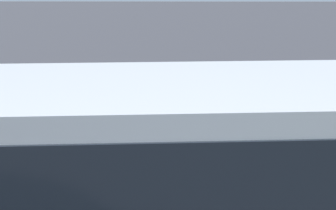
{
  "coord_description": "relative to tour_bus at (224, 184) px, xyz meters",
  "views": [
    {
      "loc": [
        -0.84,
        10.8,
        4.9
      ],
      "look_at": [
        -0.78,
        -0.18,
        1.1
      ],
      "focal_mm": 45.97,
      "sensor_mm": 36.0,
      "label": 1
    }
  ],
  "objects": [
    {
      "name": "stunt_motorcycle",
      "position": [
        2.88,
        -8.05,
        -0.66
      ],
      "size": [
        2.05,
        0.62,
        1.64
      ],
      "color": "black",
      "rests_on": "ground_plane"
    },
    {
      "name": "spectator_far_left",
      "position": [
        -2.5,
        -2.88,
        -0.62
      ],
      "size": [
        0.58,
        0.36,
        1.72
      ],
      "color": "black",
      "rests_on": "ground_plane"
    },
    {
      "name": "spectator_left",
      "position": [
        -1.1,
        -3.12,
        -0.58
      ],
      "size": [
        0.57,
        0.32,
        1.77
      ],
      "color": "black",
      "rests_on": "ground_plane"
    },
    {
      "name": "spectator_centre",
      "position": [
        0.1,
        -2.83,
        -0.58
      ],
      "size": [
        0.58,
        0.37,
        1.79
      ],
      "color": "black",
      "rests_on": "ground_plane"
    },
    {
      "name": "spectator_right",
      "position": [
        1.27,
        -3.19,
        -0.64
      ],
      "size": [
        0.57,
        0.39,
        1.7
      ],
      "color": "black",
      "rests_on": "ground_plane"
    },
    {
      "name": "tour_bus",
      "position": [
        0.0,
        0.0,
        0.0
      ],
      "size": [
        11.12,
        3.1,
        3.25
      ],
      "color": "#B7BABF",
      "rests_on": "ground_plane"
    },
    {
      "name": "bay_line_b",
      "position": [
        1.3,
        -6.83,
        -1.64
      ],
      "size": [
        0.26,
        3.96,
        0.01
      ],
      "color": "white",
      "rests_on": "ground_plane"
    },
    {
      "name": "bay_line_a",
      "position": [
        -1.61,
        -6.83,
        -1.64
      ],
      "size": [
        0.26,
        4.05,
        0.01
      ],
      "color": "white",
      "rests_on": "ground_plane"
    },
    {
      "name": "bay_line_c",
      "position": [
        4.21,
        -6.83,
        -1.64
      ],
      "size": [
        0.27,
        4.28,
        0.01
      ],
      "color": "white",
      "rests_on": "ground_plane"
    },
    {
      "name": "ground_plane",
      "position": [
        1.66,
        -5.05,
        -1.65
      ],
      "size": [
        80.0,
        80.0,
        0.0
      ],
      "primitive_type": "plane",
      "color": "#38383D"
    },
    {
      "name": "spectator_far_right",
      "position": [
        2.62,
        -2.8,
        -0.58
      ],
      "size": [
        0.57,
        0.33,
        1.78
      ],
      "color": "#473823",
      "rests_on": "ground_plane"
    }
  ]
}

